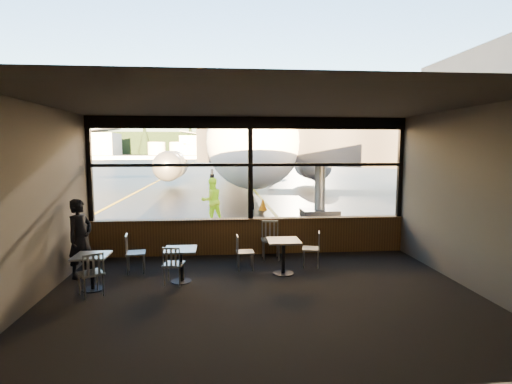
{
  "coord_description": "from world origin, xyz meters",
  "views": [
    {
      "loc": [
        -0.79,
        -10.08,
        2.7
      ],
      "look_at": [
        0.24,
        1.0,
        1.5
      ],
      "focal_mm": 28.0,
      "sensor_mm": 36.0,
      "label": 1
    }
  ],
  "objects": [
    {
      "name": "carpet_floor",
      "position": [
        0.0,
        -3.0,
        0.01
      ],
      "size": [
        8.0,
        6.0,
        0.01
      ],
      "primitive_type": "cube",
      "color": "black",
      "rests_on": "ground"
    },
    {
      "name": "jet_bridge",
      "position": [
        3.6,
        5.5,
        2.3
      ],
      "size": [
        8.63,
        10.55,
        4.6
      ],
      "primitive_type": null,
      "color": "#2E2E31",
      "rests_on": "ground_plane"
    },
    {
      "name": "cone_nose",
      "position": [
        1.13,
        7.36,
        0.26
      ],
      "size": [
        0.38,
        0.38,
        0.53
      ],
      "primitive_type": "cone",
      "color": "orange",
      "rests_on": "ground_plane"
    },
    {
      "name": "chair_left_s",
      "position": [
        -3.15,
        -2.73,
        0.42
      ],
      "size": [
        0.64,
        0.64,
        0.85
      ],
      "primitive_type": null,
      "rotation": [
        0.0,
        0.0,
        0.6
      ],
      "color": "#A9A599",
      "rests_on": "carpet_floor"
    },
    {
      "name": "chair_near_e",
      "position": [
        1.3,
        -1.27,
        0.41
      ],
      "size": [
        0.55,
        0.55,
        0.82
      ],
      "primitive_type": null,
      "rotation": [
        0.0,
        0.0,
        1.32
      ],
      "color": "#B9B4A7",
      "rests_on": "carpet_floor"
    },
    {
      "name": "passenger",
      "position": [
        -3.7,
        -1.59,
        0.84
      ],
      "size": [
        0.63,
        0.72,
        1.67
      ],
      "primitive_type": "imported",
      "rotation": [
        0.0,
        0.0,
        1.1
      ],
      "color": "black",
      "rests_on": "carpet_floor"
    },
    {
      "name": "mullion_left",
      "position": [
        -3.95,
        0.0,
        2.2
      ],
      "size": [
        0.12,
        0.12,
        2.6
      ],
      "primitive_type": "cube",
      "color": "black",
      "rests_on": "ground"
    },
    {
      "name": "wall_left",
      "position": [
        -4.0,
        -3.0,
        1.75
      ],
      "size": [
        0.04,
        6.0,
        3.5
      ],
      "primitive_type": "cube",
      "color": "#4B453C",
      "rests_on": "ground"
    },
    {
      "name": "hangar_mid",
      "position": [
        0.0,
        185.0,
        5.0
      ],
      "size": [
        38.0,
        15.0,
        10.0
      ],
      "primitive_type": null,
      "color": "silver",
      "rests_on": "ground_plane"
    },
    {
      "name": "fuel_tank_a",
      "position": [
        -30.0,
        182.0,
        3.0
      ],
      "size": [
        8.0,
        8.0,
        6.0
      ],
      "primitive_type": "cylinder",
      "color": "silver",
      "rests_on": "ground_plane"
    },
    {
      "name": "hangar_left",
      "position": [
        -70.0,
        180.0,
        5.5
      ],
      "size": [
        45.0,
        18.0,
        11.0
      ],
      "primitive_type": null,
      "color": "silver",
      "rests_on": "ground_plane"
    },
    {
      "name": "wall_back",
      "position": [
        0.0,
        -6.0,
        1.75
      ],
      "size": [
        8.0,
        0.04,
        3.5
      ],
      "primitive_type": "cube",
      "color": "#4B453C",
      "rests_on": "ground"
    },
    {
      "name": "chair_near_w",
      "position": [
        -0.23,
        -1.38,
        0.4
      ],
      "size": [
        0.45,
        0.45,
        0.8
      ],
      "primitive_type": null,
      "rotation": [
        0.0,
        0.0,
        -1.54
      ],
      "color": "#AAA59A",
      "rests_on": "carpet_floor"
    },
    {
      "name": "hangar_right",
      "position": [
        60.0,
        178.0,
        6.0
      ],
      "size": [
        50.0,
        20.0,
        12.0
      ],
      "primitive_type": null,
      "color": "silver",
      "rests_on": "ground_plane"
    },
    {
      "name": "chair_mid_s",
      "position": [
        -1.71,
        -2.19,
        0.4
      ],
      "size": [
        0.5,
        0.5,
        0.8
      ],
      "primitive_type": null,
      "rotation": [
        0.0,
        0.0,
        -0.15
      ],
      "color": "beige",
      "rests_on": "carpet_floor"
    },
    {
      "name": "chair_near_n",
      "position": [
        0.45,
        -0.56,
        0.47
      ],
      "size": [
        0.53,
        0.53,
        0.94
      ],
      "primitive_type": null,
      "rotation": [
        0.0,
        0.0,
        3.11
      ],
      "color": "beige",
      "rests_on": "carpet_floor"
    },
    {
      "name": "ceiling",
      "position": [
        0.0,
        -3.0,
        3.5
      ],
      "size": [
        8.0,
        6.0,
        0.04
      ],
      "primitive_type": "cube",
      "color": "#38332D",
      "rests_on": "ground"
    },
    {
      "name": "window_transom",
      "position": [
        0.0,
        0.0,
        2.3
      ],
      "size": [
        8.0,
        0.1,
        0.08
      ],
      "primitive_type": "cube",
      "color": "black",
      "rests_on": "ground"
    },
    {
      "name": "mullion_centre",
      "position": [
        0.0,
        0.0,
        2.2
      ],
      "size": [
        0.12,
        0.12,
        2.6
      ],
      "primitive_type": "cube",
      "color": "black",
      "rests_on": "ground"
    },
    {
      "name": "fuel_tank_b",
      "position": [
        -20.0,
        182.0,
        3.0
      ],
      "size": [
        8.0,
        8.0,
        6.0
      ],
      "primitive_type": "cylinder",
      "color": "silver",
      "rests_on": "ground_plane"
    },
    {
      "name": "ground_crew",
      "position": [
        -1.07,
        4.5,
        0.83
      ],
      "size": [
        0.99,
        0.9,
        1.66
      ],
      "primitive_type": "imported",
      "rotation": [
        0.0,
        0.0,
        3.57
      ],
      "color": "#BFF219",
      "rests_on": "ground_plane"
    },
    {
      "name": "window_sill",
      "position": [
        0.0,
        0.0,
        0.45
      ],
      "size": [
        8.0,
        0.28,
        0.9
      ],
      "primitive_type": "cube",
      "color": "brown",
      "rests_on": "ground"
    },
    {
      "name": "chair_mid_w",
      "position": [
        -2.62,
        -1.36,
        0.43
      ],
      "size": [
        0.53,
        0.53,
        0.86
      ],
      "primitive_type": null,
      "rotation": [
        0.0,
        0.0,
        -1.44
      ],
      "color": "beige",
      "rests_on": "carpet_floor"
    },
    {
      "name": "window_header",
      "position": [
        0.0,
        0.0,
        3.35
      ],
      "size": [
        8.0,
        0.18,
        0.3
      ],
      "primitive_type": "cube",
      "color": "black",
      "rests_on": "ground"
    },
    {
      "name": "cafe_table_mid",
      "position": [
        -1.58,
        -2.09,
        0.35
      ],
      "size": [
        0.63,
        0.63,
        0.69
      ],
      "primitive_type": null,
      "color": "#9B968E",
      "rests_on": "carpet_floor"
    },
    {
      "name": "fuel_tank_c",
      "position": [
        -10.0,
        182.0,
        3.0
      ],
      "size": [
        8.0,
        8.0,
        6.0
      ],
      "primitive_type": "cylinder",
      "color": "silver",
      "rests_on": "ground_plane"
    },
    {
      "name": "wall_right",
      "position": [
        4.0,
        -3.0,
        1.75
      ],
      "size": [
        0.04,
        6.0,
        3.5
      ],
      "primitive_type": "cube",
      "color": "#4B453C",
      "rests_on": "ground"
    },
    {
      "name": "mullion_right",
      "position": [
        3.95,
        0.0,
        2.2
      ],
      "size": [
        0.12,
        0.12,
        2.6
      ],
      "primitive_type": "cube",
      "color": "black",
      "rests_on": "ground"
    },
    {
      "name": "cafe_table_near",
      "position": [
        0.57,
        -1.76,
        0.38
      ],
      "size": [
        0.69,
        0.69,
        0.76
      ],
      "primitive_type": null,
      "color": "gray",
      "rests_on": "carpet_floor"
    },
    {
      "name": "ground_plane",
      "position": [
        0.0,
        120.0,
        0.0
      ],
      "size": [
        520.0,
        520.0,
        0.0
      ],
      "primitive_type": "plane",
      "color": "black",
      "rests_on": "ground"
    },
    {
      "name": "cafe_table_left",
      "position": [
        -3.23,
        -2.4,
        0.35
      ],
      "size": [
        0.63,
        0.63,
        0.69
      ],
      "primitive_type": null,
      "color": "#A39E96",
      "rests_on": "carpet_floor"
    },
    {
      "name": "treeline",
      "position": [
        0.0,
        210.0,
        6.0
      ],
      "size": [
        360.0,
        3.0,
        12.0
      ],
      "primitive_type": "cube",
      "color": "black",
      "rests_on": "ground_plane"
    },
    {
      "name": "airliner",
      "position": [
        0.92,
        19.66,
        5.45
      ],
      "size": [
        30.57,
        36.38,
        10.91
      ],
      "primitive_type": null,
      "rotation": [
        0.0,
        0.0,
        -0.02
      ],
      "color": "white",
      "rests_on": "ground_plane"
    }
  ]
}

